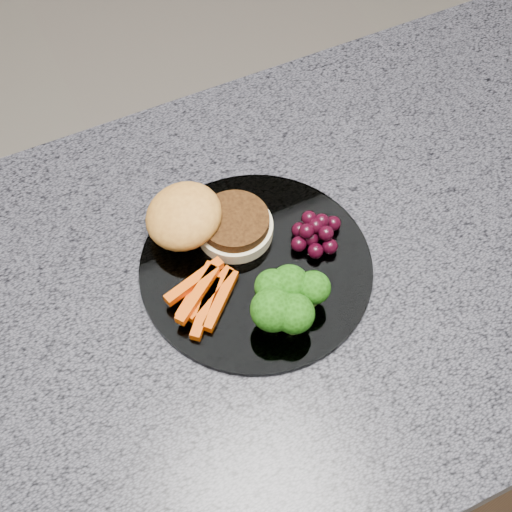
{
  "coord_description": "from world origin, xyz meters",
  "views": [
    {
      "loc": [
        -0.17,
        -0.36,
        1.58
      ],
      "look_at": [
        0.01,
        0.02,
        0.93
      ],
      "focal_mm": 50.0,
      "sensor_mm": 36.0,
      "label": 1
    }
  ],
  "objects_px": {
    "plate": "(256,267)",
    "burger": "(202,222)",
    "grape_bunch": "(316,232)",
    "island_cabinet": "(257,427)"
  },
  "relations": [
    {
      "from": "plate",
      "to": "burger",
      "type": "height_order",
      "value": "burger"
    },
    {
      "from": "plate",
      "to": "grape_bunch",
      "type": "bearing_deg",
      "value": 2.19
    },
    {
      "from": "plate",
      "to": "burger",
      "type": "bearing_deg",
      "value": 117.57
    },
    {
      "from": "island_cabinet",
      "to": "burger",
      "type": "xyz_separation_m",
      "value": [
        -0.03,
        0.09,
        0.5
      ]
    },
    {
      "from": "grape_bunch",
      "to": "burger",
      "type": "bearing_deg",
      "value": 150.0
    },
    {
      "from": "burger",
      "to": "grape_bunch",
      "type": "relative_size",
      "value": 2.25
    },
    {
      "from": "burger",
      "to": "grape_bunch",
      "type": "distance_m",
      "value": 0.13
    },
    {
      "from": "plate",
      "to": "grape_bunch",
      "type": "xyz_separation_m",
      "value": [
        0.08,
        0.0,
        0.02
      ]
    },
    {
      "from": "island_cabinet",
      "to": "burger",
      "type": "distance_m",
      "value": 0.5
    },
    {
      "from": "island_cabinet",
      "to": "grape_bunch",
      "type": "bearing_deg",
      "value": 14.53
    }
  ]
}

